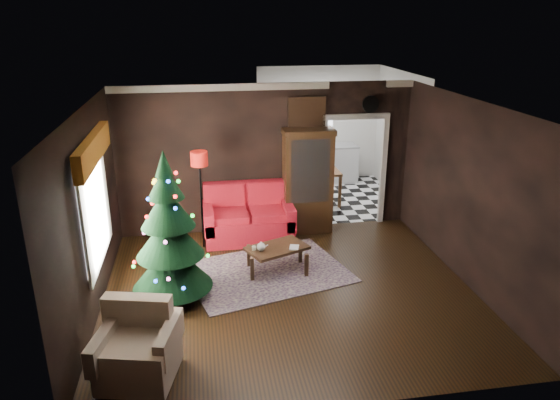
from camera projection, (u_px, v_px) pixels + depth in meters
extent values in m
plane|color=black|center=(290.00, 291.00, 7.87)|extent=(5.50, 5.50, 0.00)
plane|color=white|center=(291.00, 106.00, 6.92)|extent=(5.50, 5.50, 0.00)
plane|color=black|center=(266.00, 159.00, 9.72)|extent=(5.50, 0.00, 5.50)
plane|color=black|center=(336.00, 292.00, 5.08)|extent=(5.50, 0.00, 5.50)
plane|color=black|center=(89.00, 216.00, 6.98)|extent=(0.00, 5.50, 5.50)
plane|color=black|center=(470.00, 194.00, 7.81)|extent=(0.00, 5.50, 5.50)
cube|color=white|center=(94.00, 207.00, 7.15)|extent=(0.05, 1.60, 1.40)
cube|color=brown|center=(93.00, 149.00, 6.89)|extent=(0.12, 2.10, 0.35)
plane|color=white|center=(332.00, 198.00, 11.84)|extent=(3.00, 3.00, 0.00)
cube|color=white|center=(319.00, 112.00, 12.61)|extent=(0.70, 0.06, 0.70)
cube|color=#2C1B27|center=(267.00, 272.00, 8.44)|extent=(2.87, 2.39, 0.01)
cylinder|color=white|center=(254.00, 248.00, 8.23)|extent=(0.07, 0.07, 0.06)
cylinder|color=silver|center=(254.00, 248.00, 8.22)|extent=(0.07, 0.07, 0.06)
imported|color=#83654C|center=(290.00, 242.00, 8.27)|extent=(0.14, 0.05, 0.20)
cylinder|color=white|center=(370.00, 104.00, 9.63)|extent=(0.32, 0.32, 0.06)
cube|color=tan|center=(307.00, 113.00, 9.50)|extent=(0.62, 0.05, 0.52)
cube|color=silver|center=(320.00, 165.00, 12.80)|extent=(1.80, 0.60, 0.90)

